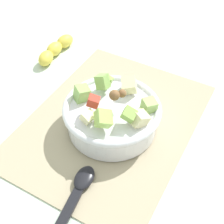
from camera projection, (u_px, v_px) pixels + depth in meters
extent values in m
plane|color=silver|center=(111.00, 123.00, 0.72)|extent=(2.40, 2.40, 0.00)
cube|color=tan|center=(111.00, 122.00, 0.72)|extent=(0.46, 0.35, 0.01)
cylinder|color=white|center=(112.00, 117.00, 0.68)|extent=(0.19, 0.19, 0.06)
torus|color=white|center=(112.00, 108.00, 0.66)|extent=(0.21, 0.21, 0.02)
sphere|color=brown|center=(114.00, 95.00, 0.62)|extent=(0.03, 0.03, 0.02)
cube|color=#93C160|center=(103.00, 82.00, 0.68)|extent=(0.03, 0.03, 0.04)
cube|color=#9EC656|center=(103.00, 118.00, 0.60)|extent=(0.04, 0.05, 0.04)
cube|color=beige|center=(129.00, 85.00, 0.68)|extent=(0.05, 0.04, 0.04)
cube|color=#8CB74C|center=(107.00, 80.00, 0.70)|extent=(0.03, 0.03, 0.03)
cube|color=beige|center=(88.00, 117.00, 0.62)|extent=(0.03, 0.03, 0.03)
cube|color=beige|center=(139.00, 118.00, 0.62)|extent=(0.05, 0.04, 0.04)
cube|color=#93C160|center=(82.00, 94.00, 0.67)|extent=(0.04, 0.04, 0.04)
cube|color=#BC3828|center=(93.00, 101.00, 0.63)|extent=(0.03, 0.03, 0.03)
cube|color=#8CB74C|center=(129.00, 114.00, 0.61)|extent=(0.03, 0.03, 0.03)
sphere|color=brown|center=(123.00, 93.00, 0.64)|extent=(0.02, 0.02, 0.03)
cube|color=#A3CC6B|center=(149.00, 107.00, 0.65)|extent=(0.04, 0.04, 0.04)
ellipsoid|color=black|center=(84.00, 178.00, 0.60)|extent=(0.06, 0.04, 0.01)
ellipsoid|color=yellow|center=(65.00, 41.00, 0.91)|extent=(0.06, 0.05, 0.04)
ellipsoid|color=yellow|center=(54.00, 49.00, 0.89)|extent=(0.06, 0.04, 0.04)
ellipsoid|color=yellow|center=(46.00, 58.00, 0.86)|extent=(0.06, 0.05, 0.04)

